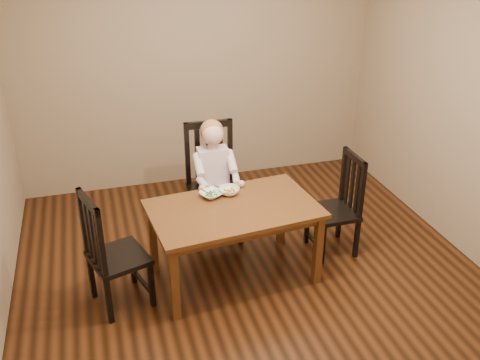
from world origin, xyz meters
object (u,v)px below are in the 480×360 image
object	(u,v)px
dining_table	(234,216)
chair_right	(338,206)
bowl_peas	(211,194)
toddler	(213,170)
chair_child	(213,184)
bowl_veg	(229,191)
chair_left	(112,254)

from	to	relation	value
dining_table	chair_right	bearing A→B (deg)	7.81
bowl_peas	toddler	bearing A→B (deg)	74.05
chair_child	toddler	distance (m)	0.18
chair_child	bowl_veg	world-z (taller)	chair_child
chair_left	toddler	size ratio (longest dim) A/B	1.57
dining_table	bowl_peas	bearing A→B (deg)	120.29
dining_table	bowl_peas	size ratio (longest dim) A/B	7.80
chair_right	bowl_peas	world-z (taller)	chair_right
chair_child	chair_right	xyz separation A→B (m)	(1.03, -0.61, -0.08)
toddler	bowl_veg	bearing A→B (deg)	94.79
dining_table	chair_child	world-z (taller)	chair_child
chair_child	bowl_veg	bearing A→B (deg)	94.27
chair_right	toddler	size ratio (longest dim) A/B	1.48
chair_right	bowl_veg	size ratio (longest dim) A/B	5.31
chair_right	bowl_peas	xyz separation A→B (m)	(-1.16, 0.09, 0.25)
dining_table	chair_child	distance (m)	0.76
chair_child	toddler	xyz separation A→B (m)	(-0.00, -0.06, 0.17)
dining_table	bowl_veg	bearing A→B (deg)	83.50
dining_table	bowl_peas	distance (m)	0.28
dining_table	bowl_veg	world-z (taller)	bowl_veg
chair_right	bowl_veg	distance (m)	1.04
chair_left	bowl_peas	size ratio (longest dim) A/B	5.45
dining_table	chair_left	world-z (taller)	chair_left
bowl_veg	bowl_peas	bearing A→B (deg)	-176.72
chair_child	bowl_peas	distance (m)	0.57
toddler	chair_left	bearing A→B (deg)	39.56
toddler	chair_child	bearing A→B (deg)	-90.00
chair_left	toddler	world-z (taller)	toddler
chair_right	toddler	world-z (taller)	toddler
chair_child	chair_right	distance (m)	1.20
chair_left	chair_right	bearing A→B (deg)	78.99
chair_right	chair_child	bearing A→B (deg)	58.49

